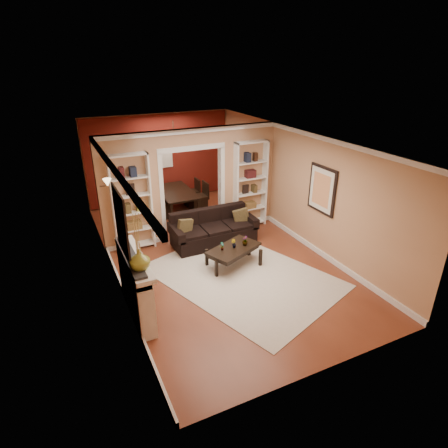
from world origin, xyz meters
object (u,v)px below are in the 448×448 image
sofa (214,228)px  dining_table (177,201)px  bookshelf_left (132,203)px  bookshelf_right (250,185)px  coffee_table (234,257)px  fireplace (137,286)px

sofa → dining_table: bearing=92.6°
bookshelf_left → dining_table: (1.68, 1.84, -0.84)m
sofa → bookshelf_right: bearing=23.9°
bookshelf_left → bookshelf_right: same height
sofa → coffee_table: sofa is taller
sofa → coffee_table: bearing=-92.5°
coffee_table → bookshelf_left: (-1.74, 1.76, 0.93)m
coffee_table → dining_table: 3.60m
bookshelf_right → dining_table: 2.47m
bookshelf_left → fireplace: (-0.54, -2.53, -0.57)m
sofa → dining_table: size_ratio=1.18×
sofa → coffee_table: 1.20m
coffee_table → fireplace: (-2.28, -0.77, 0.36)m
coffee_table → dining_table: (-0.06, 3.60, 0.09)m
bookshelf_right → fireplace: bearing=-145.2°
bookshelf_right → dining_table: (-1.42, 1.84, -0.84)m
fireplace → bookshelf_left: bearing=78.0°
sofa → bookshelf_left: bookshelf_left is taller
coffee_table → fireplace: size_ratio=0.69×
bookshelf_left → bookshelf_right: 3.10m
bookshelf_right → fireplace: (-3.64, -2.53, -0.57)m
sofa → bookshelf_right: (1.31, 0.58, 0.74)m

